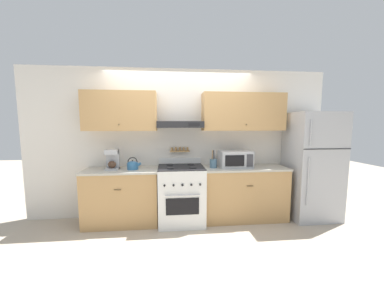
{
  "coord_description": "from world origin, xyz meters",
  "views": [
    {
      "loc": [
        -0.22,
        -3.49,
        1.6
      ],
      "look_at": [
        0.18,
        0.26,
        1.15
      ],
      "focal_mm": 22.0,
      "sensor_mm": 36.0,
      "label": 1
    }
  ],
  "objects_px": {
    "coffee_maker": "(112,160)",
    "microwave": "(235,159)",
    "stove_range": "(181,194)",
    "refrigerator": "(312,166)",
    "tea_kettle": "(133,165)",
    "utensil_crock": "(213,163)"
  },
  "relations": [
    {
      "from": "microwave",
      "to": "tea_kettle",
      "type": "bearing_deg",
      "value": -179.39
    },
    {
      "from": "coffee_maker",
      "to": "microwave",
      "type": "xyz_separation_m",
      "value": [
        2.01,
        -0.01,
        -0.02
      ]
    },
    {
      "from": "refrigerator",
      "to": "utensil_crock",
      "type": "distance_m",
      "value": 1.72
    },
    {
      "from": "microwave",
      "to": "utensil_crock",
      "type": "relative_size",
      "value": 1.76
    },
    {
      "from": "coffee_maker",
      "to": "microwave",
      "type": "relative_size",
      "value": 0.62
    },
    {
      "from": "stove_range",
      "to": "coffee_maker",
      "type": "relative_size",
      "value": 3.2
    },
    {
      "from": "stove_range",
      "to": "microwave",
      "type": "distance_m",
      "value": 1.08
    },
    {
      "from": "refrigerator",
      "to": "utensil_crock",
      "type": "bearing_deg",
      "value": 177.95
    },
    {
      "from": "coffee_maker",
      "to": "utensil_crock",
      "type": "distance_m",
      "value": 1.64
    },
    {
      "from": "stove_range",
      "to": "coffee_maker",
      "type": "bearing_deg",
      "value": 176.03
    },
    {
      "from": "refrigerator",
      "to": "utensil_crock",
      "type": "height_order",
      "value": "refrigerator"
    },
    {
      "from": "refrigerator",
      "to": "utensil_crock",
      "type": "xyz_separation_m",
      "value": [
        -1.71,
        0.06,
        0.07
      ]
    },
    {
      "from": "stove_range",
      "to": "coffee_maker",
      "type": "xyz_separation_m",
      "value": [
        -1.09,
        0.08,
        0.58
      ]
    },
    {
      "from": "stove_range",
      "to": "microwave",
      "type": "relative_size",
      "value": 1.98
    },
    {
      "from": "microwave",
      "to": "utensil_crock",
      "type": "bearing_deg",
      "value": -177.27
    },
    {
      "from": "stove_range",
      "to": "tea_kettle",
      "type": "distance_m",
      "value": 0.92
    },
    {
      "from": "stove_range",
      "to": "tea_kettle",
      "type": "height_order",
      "value": "tea_kettle"
    },
    {
      "from": "refrigerator",
      "to": "microwave",
      "type": "distance_m",
      "value": 1.35
    },
    {
      "from": "tea_kettle",
      "to": "utensil_crock",
      "type": "height_order",
      "value": "utensil_crock"
    },
    {
      "from": "stove_range",
      "to": "refrigerator",
      "type": "distance_m",
      "value": 2.3
    },
    {
      "from": "refrigerator",
      "to": "tea_kettle",
      "type": "xyz_separation_m",
      "value": [
        -3.03,
        0.06,
        0.06
      ]
    },
    {
      "from": "microwave",
      "to": "stove_range",
      "type": "bearing_deg",
      "value": -175.77
    }
  ]
}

